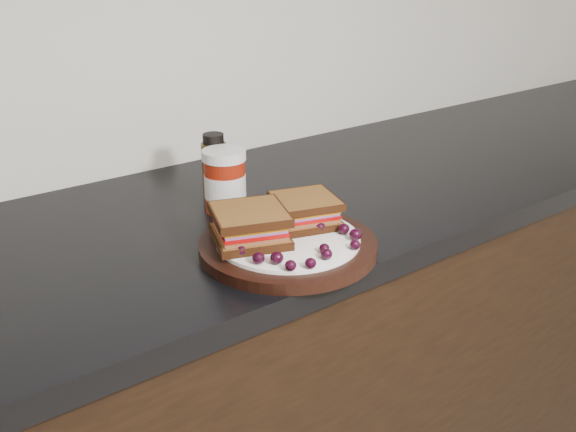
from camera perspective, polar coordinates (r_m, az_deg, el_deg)
name	(u,v)px	position (r m, az deg, el deg)	size (l,w,h in m)	color
base_cabinets	(272,404)	(1.44, -1.45, -16.35)	(3.96, 0.58, 0.86)	black
countertop	(269,212)	(1.21, -1.66, 0.34)	(3.98, 0.60, 0.04)	black
plate	(288,246)	(1.01, 0.00, -2.66)	(0.28, 0.28, 0.02)	black
sandwich_left	(250,225)	(0.98, -3.42, -0.83)	(0.11, 0.11, 0.05)	brown
sandwich_right	(305,210)	(1.04, 1.56, 0.50)	(0.10, 0.10, 0.05)	brown
grape_0	(259,258)	(0.92, -2.63, -3.75)	(0.02, 0.02, 0.02)	black
grape_1	(277,258)	(0.92, -1.00, -3.74)	(0.02, 0.02, 0.02)	black
grape_2	(291,265)	(0.90, 0.23, -4.42)	(0.02, 0.02, 0.02)	black
grape_3	(311,263)	(0.91, 2.02, -4.21)	(0.02, 0.02, 0.02)	black
grape_4	(327,254)	(0.93, 3.45, -3.39)	(0.02, 0.02, 0.02)	black
grape_5	(324,248)	(0.95, 3.25, -2.89)	(0.02, 0.02, 0.01)	black
grape_6	(355,245)	(0.96, 5.98, -2.56)	(0.02, 0.02, 0.01)	black
grape_7	(356,235)	(0.99, 6.03, -1.65)	(0.02, 0.02, 0.02)	black
grape_8	(344,229)	(1.01, 4.99, -1.15)	(0.02, 0.02, 0.02)	black
grape_9	(320,227)	(1.02, 2.85, -0.99)	(0.02, 0.02, 0.02)	black
grape_10	(322,215)	(1.06, 3.05, 0.05)	(0.02, 0.02, 0.02)	black
grape_11	(305,219)	(1.04, 1.49, -0.30)	(0.02, 0.02, 0.02)	black
grape_12	(298,216)	(1.06, 0.91, 0.02)	(0.02, 0.02, 0.02)	black
grape_13	(237,235)	(0.99, -4.58, -1.68)	(0.02, 0.02, 0.02)	black
grape_14	(230,241)	(0.97, -5.22, -2.26)	(0.02, 0.02, 0.02)	black
grape_15	(256,241)	(0.97, -2.87, -2.28)	(0.02, 0.02, 0.02)	black
grape_16	(244,230)	(1.01, -3.95, -1.25)	(0.02, 0.02, 0.02)	black
grape_17	(241,237)	(0.98, -4.17, -1.85)	(0.02, 0.02, 0.02)	black
grape_18	(241,251)	(0.94, -4.19, -3.10)	(0.02, 0.02, 0.02)	black
condiment_jar	(225,181)	(1.15, -5.62, 3.12)	(0.08, 0.08, 0.11)	maroon
oil_bottle	(215,168)	(1.19, -6.55, 4.29)	(0.05, 0.05, 0.13)	#472B07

